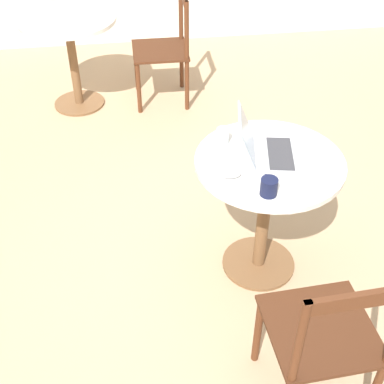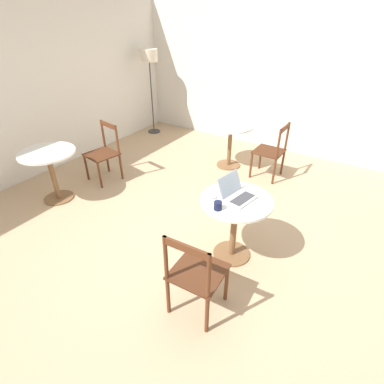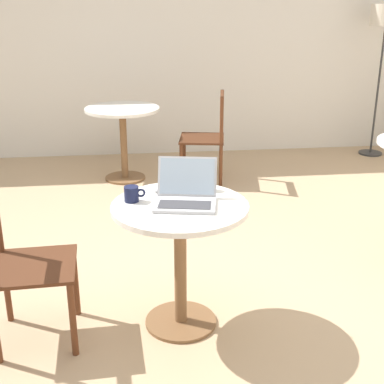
# 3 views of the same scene
# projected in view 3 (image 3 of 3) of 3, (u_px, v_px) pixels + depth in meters

# --- Properties ---
(ground_plane) EXTENTS (16.00, 16.00, 0.00)m
(ground_plane) POSITION_uv_depth(u_px,v_px,m) (182.00, 286.00, 3.57)
(ground_plane) COLOR tan
(wall_back) EXTENTS (9.40, 0.06, 2.70)m
(wall_back) POSITION_uv_depth(u_px,v_px,m) (153.00, 39.00, 6.10)
(wall_back) COLOR silver
(wall_back) RESTS_ON ground_plane
(cafe_table_near) EXTENTS (0.75, 0.75, 0.76)m
(cafe_table_near) POSITION_uv_depth(u_px,v_px,m) (180.00, 234.00, 2.96)
(cafe_table_near) COLOR brown
(cafe_table_near) RESTS_ON ground_plane
(cafe_table_far) EXTENTS (0.75, 0.75, 0.76)m
(cafe_table_far) POSITION_uv_depth(u_px,v_px,m) (123.00, 125.00, 5.44)
(cafe_table_far) COLOR brown
(cafe_table_far) RESTS_ON ground_plane
(chair_near_left) EXTENTS (0.47, 0.47, 0.91)m
(chair_near_left) POSITION_uv_depth(u_px,v_px,m) (25.00, 266.00, 2.87)
(chair_near_left) COLOR #562D19
(chair_near_left) RESTS_ON ground_plane
(chair_far_right) EXTENTS (0.52, 0.52, 0.91)m
(chair_far_right) POSITION_uv_depth(u_px,v_px,m) (206.00, 138.00, 5.43)
(chair_far_right) COLOR #562D19
(chair_far_right) RESTS_ON ground_plane
(laptop) EXTENTS (0.38, 0.37, 0.22)m
(laptop) POSITION_uv_depth(u_px,v_px,m) (186.00, 195.00, 2.90)
(laptop) COLOR #B7B7BC
(laptop) RESTS_ON cafe_table_near
(mouse) EXTENTS (0.06, 0.10, 0.03)m
(mouse) POSITION_uv_depth(u_px,v_px,m) (158.00, 189.00, 3.09)
(mouse) COLOR #B7B7BC
(mouse) RESTS_ON cafe_table_near
(mug) EXTENTS (0.12, 0.08, 0.09)m
(mug) POSITION_uv_depth(u_px,v_px,m) (132.00, 194.00, 2.93)
(mug) COLOR #141938
(mug) RESTS_ON cafe_table_near
(drinking_glass) EXTENTS (0.07, 0.07, 0.09)m
(drinking_glass) POSITION_uv_depth(u_px,v_px,m) (208.00, 183.00, 3.10)
(drinking_glass) COLOR silver
(drinking_glass) RESTS_ON cafe_table_near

